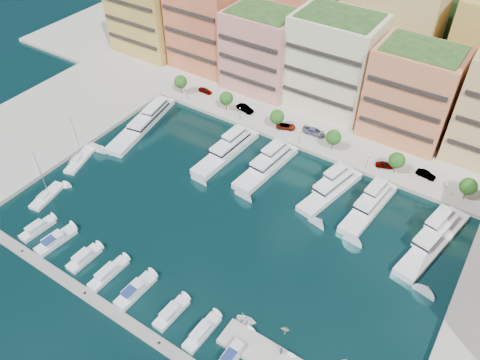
{
  "coord_description": "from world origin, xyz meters",
  "views": [
    {
      "loc": [
        39.56,
        -55.87,
        73.89
      ],
      "look_at": [
        -1.78,
        6.67,
        6.0
      ],
      "focal_mm": 35.0,
      "sensor_mm": 36.0,
      "label": 1
    }
  ],
  "objects": [
    {
      "name": "ground",
      "position": [
        0.0,
        0.0,
        0.0
      ],
      "size": [
        400.0,
        400.0,
        0.0
      ],
      "primitive_type": "plane",
      "color": "black",
      "rests_on": "ground"
    },
    {
      "name": "north_quay",
      "position": [
        0.0,
        62.0,
        0.0
      ],
      "size": [
        220.0,
        64.0,
        2.0
      ],
      "primitive_type": "cube",
      "color": "#9E998E",
      "rests_on": "ground"
    },
    {
      "name": "west_quay",
      "position": [
        -62.0,
        -8.0,
        0.0
      ],
      "size": [
        34.0,
        76.0,
        2.0
      ],
      "primitive_type": "cube",
      "color": "#9E998E",
      "rests_on": "ground"
    },
    {
      "name": "hillside",
      "position": [
        0.0,
        110.0,
        0.0
      ],
      "size": [
        240.0,
        40.0,
        58.0
      ],
      "primitive_type": "cube",
      "color": "#1F3B18",
      "rests_on": "ground"
    },
    {
      "name": "south_pontoon",
      "position": [
        -3.0,
        -30.0,
        0.0
      ],
      "size": [
        72.0,
        2.2,
        0.35
      ],
      "primitive_type": "cube",
      "color": "gray",
      "rests_on": "ground"
    },
    {
      "name": "apartment_0",
      "position": [
        -66.0,
        49.99,
        13.31
      ],
      "size": [
        22.0,
        16.5,
        24.8
      ],
      "color": "gold",
      "rests_on": "north_quay"
    },
    {
      "name": "apartment_1",
      "position": [
        -44.0,
        51.99,
        14.31
      ],
      "size": [
        20.0,
        16.5,
        26.8
      ],
      "color": "#D38146",
      "rests_on": "north_quay"
    },
    {
      "name": "apartment_2",
      "position": [
        -23.0,
        49.99,
        12.31
      ],
      "size": [
        20.0,
        15.5,
        22.8
      ],
      "color": "#E4907F",
      "rests_on": "north_quay"
    },
    {
      "name": "apartment_3",
      "position": [
        -2.0,
        51.99,
        13.81
      ],
      "size": [
        22.0,
        16.5,
        25.8
      ],
      "color": "beige",
      "rests_on": "north_quay"
    },
    {
      "name": "apartment_4",
      "position": [
        20.0,
        49.99,
        12.81
      ],
      "size": [
        20.0,
        15.5,
        23.8
      ],
      "color": "#E18154",
      "rests_on": "north_quay"
    },
    {
      "name": "backblock_1",
      "position": [
        -25.0,
        74.0,
        16.0
      ],
      "size": [
        26.0,
        18.0,
        30.0
      ],
      "primitive_type": "cube",
      "color": "#E18154",
      "rests_on": "north_quay"
    },
    {
      "name": "backblock_2",
      "position": [
        5.0,
        74.0,
        16.0
      ],
      "size": [
        26.0,
        18.0,
        30.0
      ],
      "primitive_type": "cube",
      "color": "tan",
      "rests_on": "north_quay"
    },
    {
      "name": "tree_0",
      "position": [
        -40.0,
        33.5,
        4.74
      ],
      "size": [
        3.8,
        3.8,
        5.65
      ],
      "color": "#473323",
      "rests_on": "north_quay"
    },
    {
      "name": "tree_1",
      "position": [
        -24.0,
        33.5,
        4.74
      ],
      "size": [
        3.8,
        3.8,
        5.65
      ],
      "color": "#473323",
      "rests_on": "north_quay"
    },
    {
      "name": "tree_2",
      "position": [
        -8.0,
        33.5,
        4.74
      ],
      "size": [
        3.8,
        3.8,
        5.65
      ],
      "color": "#473323",
      "rests_on": "north_quay"
    },
    {
      "name": "tree_3",
      "position": [
        8.0,
        33.5,
        4.74
      ],
      "size": [
        3.8,
        3.8,
        5.65
      ],
      "color": "#473323",
      "rests_on": "north_quay"
    },
    {
      "name": "tree_4",
      "position": [
        24.0,
        33.5,
        4.74
      ],
      "size": [
        3.8,
        3.8,
        5.65
      ],
      "color": "#473323",
      "rests_on": "north_quay"
    },
    {
      "name": "tree_5",
      "position": [
        40.0,
        33.5,
        4.74
      ],
      "size": [
        3.8,
        3.8,
        5.65
      ],
      "color": "#473323",
      "rests_on": "north_quay"
    },
    {
      "name": "lamppost_0",
      "position": [
        -36.0,
        31.2,
        3.83
      ],
      "size": [
        0.3,
        0.3,
        4.2
      ],
      "color": "black",
      "rests_on": "north_quay"
    },
    {
      "name": "lamppost_1",
      "position": [
        -18.0,
        31.2,
        3.83
      ],
      "size": [
        0.3,
        0.3,
        4.2
      ],
      "color": "black",
      "rests_on": "north_quay"
    },
    {
      "name": "lamppost_2",
      "position": [
        0.0,
        31.2,
        3.83
      ],
      "size": [
        0.3,
        0.3,
        4.2
      ],
      "color": "black",
      "rests_on": "north_quay"
    },
    {
      "name": "lamppost_3",
      "position": [
        18.0,
        31.2,
        3.83
      ],
      "size": [
        0.3,
        0.3,
        4.2
      ],
      "color": "black",
      "rests_on": "north_quay"
    },
    {
      "name": "lamppost_4",
      "position": [
        36.0,
        31.2,
        3.83
      ],
      "size": [
        0.3,
        0.3,
        4.2
      ],
      "color": "black",
      "rests_on": "north_quay"
    },
    {
      "name": "yacht_0",
      "position": [
        -39.26,
        16.61,
        1.21
      ],
      "size": [
        9.73,
        27.52,
        7.3
      ],
      "color": "silver",
      "rests_on": "ground"
    },
    {
      "name": "yacht_2",
      "position": [
        -13.55,
        19.03,
        1.21
      ],
      "size": [
        6.04,
        22.01,
        7.3
      ],
      "color": "silver",
      "rests_on": "ground"
    },
    {
      "name": "yacht_3",
      "position": [
        -2.24,
        19.61,
        1.21
      ],
      "size": [
        6.71,
        20.87,
        7.3
      ],
      "color": "silver",
      "rests_on": "ground"
    },
    {
      "name": "yacht_4",
      "position": [
        14.25,
        20.17,
        1.09
      ],
      "size": [
        8.18,
        19.66,
        7.3
      ],
      "color": "silver",
      "rests_on": "ground"
    },
    {
      "name": "yacht_5",
      "position": [
        23.51,
        20.17,
        1.21
      ],
      "size": [
        6.4,
        19.64,
        7.3
      ],
      "color": "silver",
      "rests_on": "ground"
    },
    {
      "name": "yacht_6",
      "position": [
        38.17,
        18.15,
        1.21
      ],
      "size": [
        9.0,
        24.1,
        7.3
      ],
      "color": "silver",
      "rests_on": "ground"
    },
    {
      "name": "cruiser_0",
      "position": [
        -32.14,
        -24.58,
        0.55
      ],
      "size": [
        2.87,
        7.67,
        2.55
      ],
      "color": "silver",
      "rests_on": "ground"
    },
    {
      "name": "cruiser_1",
      "position": [
        -26.42,
        -24.61,
        0.57
      ],
      "size": [
        3.64,
        8.79,
        2.66
      ],
      "color": "silver",
      "rests_on": "ground"
    },
    {
      "name": "cruiser_2",
      "position": [
        -18.12,
        -24.58,
        0.55
      ],
      "size": [
        2.78,
        7.23,
        2.55
      ],
      "color": "silver",
      "rests_on": "ground"
    },
    {
      "name": "cruiser_3",
      "position": [
        -11.44,
        -24.6,
        0.55
      ],
      "size": [
        2.66,
        8.76,
        2.55
      ],
      "color": "silver",
      "rests_on": "ground"
    },
    {
      "name": "cruiser_4",
      "position": [
        -4.44,
        -24.61,
        0.57
      ],
      "size": [
        3.1,
        8.71,
        2.66
      ],
      "color": "silver",
      "rests_on": "ground"
    },
    {
      "name": "cruiser_5",
      "position": [
        4.15,
        -24.58,
        0.55
      ],
      "size": [
        2.77,
        7.47,
        2.55
      ],
      "color": "silver",
      "rests_on": "ground"
    },
    {
      "name": "cruiser_6",
      "position": [
        10.99,
        -24.59,
        0.55
      ],
      "size": [
        2.7,
        8.13,
        2.55
      ],
      "color": "silver",
      "rests_on": "ground"
    },
    {
      "name": "cruiser_7",
      "position": [
        17.65,
        -24.62,
        0.57
      ],
      "size": [
        2.63,
        9.07,
        2.66
      ],
      "color": "silver",
      "rests_on": "ground"
    },
    {
      "name": "sailboat_0",
      "position": [
        -38.57,
        -16.75,
        0.31
      ],
      "size": [
        4.44,
        9.45,
        13.2
      ],
      "color": "silver",
      "rests_on": "ground"
    },
    {
      "name": "sailboat_1",
      "position": [
        -42.2,
        -3.61,
        0.3
      ],
      "size": [
        5.82,
        11.21,
        13.2
      ],
      "color": "silver",
      "rests_on": "ground"
    },
    {
      "name": "tender_1",
      "position": [
        22.59,
        -16.02,
        0.45
      ],
      "size": [
        2.12,
        1.98,
        0.9
      ],
      "primitive_type": "imported",
      "rotation": [
        0.0,
        0.0,
        1.93
      ],
      "color": "#C1B393",
      "rests_on": "ground"
    },
    {
      "name": "tender_0",
      "position": [
        16.06,
        -18.32,
        0.39
      ],
      "size": [
        4.32,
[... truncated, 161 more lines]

